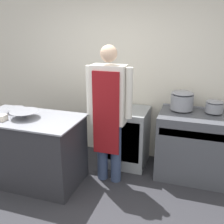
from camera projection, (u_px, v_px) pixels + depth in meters
The scene contains 10 objects.
wall_back at pixel (125, 73), 4.07m from camera, with size 8.00×0.05×2.70m.
prep_counter at pixel (32, 150), 3.54m from camera, with size 1.37×0.78×0.92m.
stove at pixel (194, 146), 3.65m from camera, with size 1.00×0.66×0.94m.
fridge_unit at pixel (125, 136), 4.01m from camera, with size 0.67×0.60×0.88m.
person_cook at pixel (109, 108), 3.35m from camera, with size 0.61×0.24×1.84m.
mixing_bowl at pixel (25, 114), 3.36m from camera, with size 0.37×0.37×0.09m.
small_bowl at pixel (15, 110), 3.58m from camera, with size 0.24×0.24×0.06m.
plastic_tub at pixel (1, 118), 3.27m from camera, with size 0.11×0.11×0.07m.
stock_pot at pixel (182, 100), 3.63m from camera, with size 0.31×0.31×0.26m.
sauce_pot at pixel (214, 106), 3.51m from camera, with size 0.23×0.23×0.17m.
Camera 1 is at (1.07, -1.90, 2.07)m, focal length 42.00 mm.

